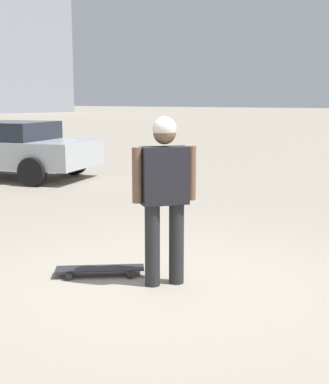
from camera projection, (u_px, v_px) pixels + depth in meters
name	position (u px, v px, depth m)	size (l,w,h in m)	color
ground_plane	(164.00, 284.00, 5.21)	(220.00, 220.00, 0.00)	gray
person	(164.00, 188.00, 5.04)	(0.43, 0.51, 1.62)	#262628
skateboard	(100.00, 269.00, 5.44)	(0.83, 0.73, 0.08)	#232328
car_parked_near	(6.00, 148.00, 12.21)	(4.44, 2.98, 1.28)	#ADB2B7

